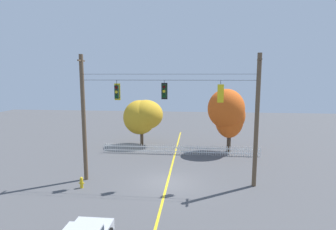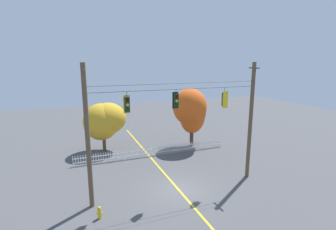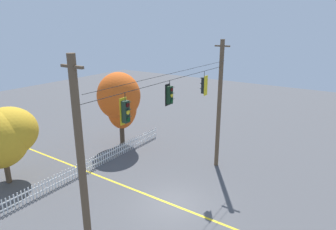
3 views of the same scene
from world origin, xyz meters
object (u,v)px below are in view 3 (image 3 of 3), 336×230
traffic_signal_northbound_secondary (126,112)px  traffic_signal_southbound_primary (204,85)px  autumn_maple_mid (120,100)px  traffic_signal_northbound_primary (169,95)px  autumn_maple_near_fence (3,136)px

traffic_signal_northbound_secondary → traffic_signal_southbound_primary: size_ratio=0.94×
traffic_signal_northbound_secondary → traffic_signal_southbound_primary: bearing=-0.2°
traffic_signal_southbound_primary → autumn_maple_mid: 9.24m
traffic_signal_northbound_primary → autumn_maple_mid: (5.51, 8.72, -2.67)m
traffic_signal_northbound_secondary → traffic_signal_northbound_primary: 3.41m
autumn_maple_near_fence → autumn_maple_mid: size_ratio=0.79×
traffic_signal_northbound_secondary → autumn_maple_near_fence: 11.09m
traffic_signal_northbound_primary → traffic_signal_northbound_secondary: bearing=180.0°
traffic_signal_northbound_secondary → traffic_signal_southbound_primary: 7.32m
traffic_signal_northbound_secondary → traffic_signal_southbound_primary: (7.32, -0.02, -0.06)m
traffic_signal_southbound_primary → autumn_maple_near_fence: bearing=125.5°
traffic_signal_northbound_primary → traffic_signal_southbound_primary: size_ratio=0.88×
traffic_signal_northbound_primary → autumn_maple_mid: size_ratio=0.21×
traffic_signal_northbound_secondary → autumn_maple_mid: 12.74m
traffic_signal_northbound_secondary → autumn_maple_near_fence: traffic_signal_northbound_secondary is taller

